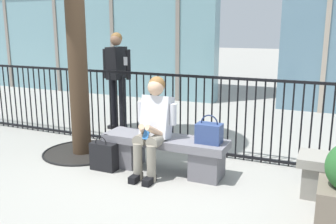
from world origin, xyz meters
The scene contains 7 objects.
ground_plane centered at (0.00, 0.00, 0.00)m, with size 60.00×60.00×0.00m, color #9E9B93.
stone_bench centered at (0.00, 0.00, 0.27)m, with size 1.60×0.44×0.45m.
seated_person_with_phone centered at (-0.09, -0.13, 0.65)m, with size 0.52×0.66×1.21m.
handbag_on_bench centered at (0.58, -0.01, 0.57)m, with size 0.30×0.19×0.34m.
shopping_bag centered at (-0.73, -0.27, 0.18)m, with size 0.34×0.17×0.46m.
bystander_at_railing centered at (-1.64, 1.56, 1.00)m, with size 0.55×0.38×1.71m.
plaza_railing centered at (0.00, 0.81, 0.58)m, with size 9.04×0.04×1.14m.
Camera 1 is at (1.85, -4.05, 1.78)m, focal length 39.64 mm.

